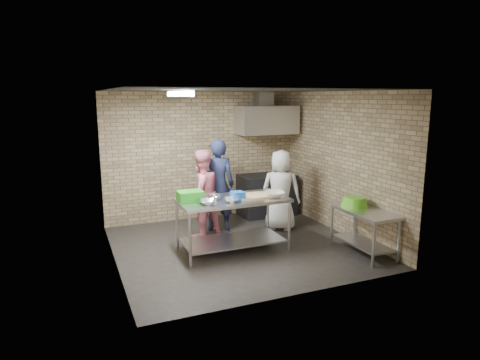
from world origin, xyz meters
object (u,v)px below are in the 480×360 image
at_px(green_crate, 190,196).
at_px(bottle_red, 265,123).
at_px(prep_table, 233,225).
at_px(bottle_green, 281,123).
at_px(woman_white, 281,190).
at_px(green_basin, 354,202).
at_px(woman_pink, 201,193).
at_px(man_navy, 218,185).
at_px(stove, 267,195).
at_px(blue_tub, 238,196).
at_px(side_counter, 363,232).

xyz_separation_m(green_crate, bottle_red, (2.28, 1.91, 1.03)).
xyz_separation_m(prep_table, bottle_green, (1.98, 2.03, 1.56)).
distance_m(bottle_red, woman_white, 1.81).
relative_size(green_basin, woman_pink, 0.28).
bearing_deg(green_crate, man_navy, 50.98).
bearing_deg(green_basin, woman_pink, 142.90).
distance_m(stove, bottle_red, 1.60).
distance_m(blue_tub, bottle_red, 2.82).
distance_m(side_counter, bottle_green, 3.41).
bearing_deg(woman_pink, prep_table, 87.63).
bearing_deg(green_basin, side_counter, -85.43).
distance_m(side_counter, stove, 2.79).
distance_m(prep_table, stove, 2.35).
distance_m(green_crate, bottle_green, 3.44).
bearing_deg(green_basin, bottle_red, 97.90).
bearing_deg(prep_table, side_counter, -25.88).
distance_m(stove, man_navy, 1.57).
bearing_deg(blue_tub, bottle_green, 47.88).
bearing_deg(blue_tub, man_navy, 85.30).
distance_m(man_navy, woman_white, 1.24).
height_order(blue_tub, man_navy, man_navy).
bearing_deg(man_navy, green_basin, 153.19).
relative_size(blue_tub, woman_pink, 0.12).
relative_size(stove, woman_white, 0.76).
height_order(green_crate, man_navy, man_navy).
xyz_separation_m(stove, man_navy, (-1.37, -0.62, 0.45)).
distance_m(green_basin, man_navy, 2.61).
bearing_deg(bottle_red, green_crate, -139.99).
xyz_separation_m(prep_table, bottle_red, (1.58, 2.03, 1.57)).
relative_size(side_counter, bottle_green, 8.00).
height_order(blue_tub, bottle_red, bottle_red).
bearing_deg(man_navy, prep_table, 101.96).
relative_size(green_crate, blue_tub, 2.00).
bearing_deg(stove, green_basin, -80.24).
relative_size(woman_pink, woman_white, 1.04).
distance_m(green_crate, green_basin, 2.79).
height_order(stove, bottle_red, bottle_red).
height_order(stove, blue_tub, blue_tub).
bearing_deg(blue_tub, green_basin, -17.71).
height_order(stove, bottle_green, bottle_green).
bearing_deg(prep_table, bottle_green, 45.78).
bearing_deg(woman_pink, man_navy, -169.81).
distance_m(blue_tub, man_navy, 1.28).
height_order(prep_table, woman_pink, woman_pink).
bearing_deg(woman_white, stove, -71.69).
xyz_separation_m(green_basin, woman_pink, (-2.21, 1.67, -0.01)).
bearing_deg(woman_pink, woman_white, 154.70).
relative_size(blue_tub, bottle_green, 1.36).
relative_size(prep_table, green_basin, 3.99).
relative_size(green_crate, man_navy, 0.23).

